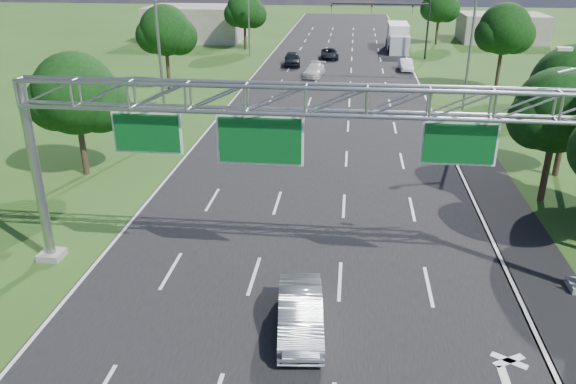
# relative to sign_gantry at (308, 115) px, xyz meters

# --- Properties ---
(ground) EXTENTS (220.00, 220.00, 0.00)m
(ground) POSITION_rel_sign_gantry_xyz_m (-0.33, 18.00, -6.89)
(ground) COLOR #274916
(ground) RESTS_ON ground
(road) EXTENTS (18.00, 180.00, 0.02)m
(road) POSITION_rel_sign_gantry_xyz_m (-0.33, 18.00, -6.89)
(road) COLOR black
(road) RESTS_ON ground
(road_flare) EXTENTS (3.00, 30.00, 0.02)m
(road_flare) POSITION_rel_sign_gantry_xyz_m (9.87, 2.00, -6.89)
(road_flare) COLOR black
(road_flare) RESTS_ON ground
(sign_gantry) EXTENTS (23.50, 1.00, 9.56)m
(sign_gantry) POSITION_rel_sign_gantry_xyz_m (0.00, 0.00, 0.00)
(sign_gantry) COLOR gray
(sign_gantry) RESTS_ON ground
(traffic_signal) EXTENTS (12.21, 0.24, 7.00)m
(traffic_signal) POSITION_rel_sign_gantry_xyz_m (7.15, 53.00, -1.72)
(traffic_signal) COLOR black
(traffic_signal) RESTS_ON ground
(streetlight_l_near) EXTENTS (2.97, 0.22, 10.16)m
(streetlight_l_near) POSITION_rel_sign_gantry_xyz_m (-11.63, 18.00, -1.31)
(streetlight_l_near) COLOR gray
(streetlight_l_near) RESTS_ON ground
(streetlight_l_far) EXTENTS (2.97, 0.22, 10.16)m
(streetlight_l_far) POSITION_rel_sign_gantry_xyz_m (-11.63, 53.00, -1.31)
(streetlight_l_far) COLOR gray
(streetlight_l_far) RESTS_ON ground
(streetlight_r_mid) EXTENTS (2.97, 0.22, 10.16)m
(streetlight_r_mid) POSITION_rel_sign_gantry_xyz_m (10.97, 28.00, -1.31)
(streetlight_r_mid) COLOR gray
(streetlight_r_mid) RESTS_ON ground
(tree_verge_la) EXTENTS (5.76, 4.80, 7.40)m
(tree_verge_la) POSITION_rel_sign_gantry_xyz_m (-14.25, 10.04, -2.13)
(tree_verge_la) COLOR #2D2116
(tree_verge_la) RESTS_ON ground
(tree_verge_lb) EXTENTS (5.76, 4.80, 8.06)m
(tree_verge_lb) POSITION_rel_sign_gantry_xyz_m (-16.25, 33.04, -1.48)
(tree_verge_lb) COLOR #2D2116
(tree_verge_lb) RESTS_ON ground
(tree_verge_lc) EXTENTS (5.76, 4.80, 7.62)m
(tree_verge_lc) POSITION_rel_sign_gantry_xyz_m (-13.25, 58.04, -1.92)
(tree_verge_lc) COLOR #2D2116
(tree_verge_lc) RESTS_ON ground
(tree_verge_rd) EXTENTS (5.76, 4.80, 8.28)m
(tree_verge_rd) POSITION_rel_sign_gantry_xyz_m (15.75, 36.04, -1.26)
(tree_verge_rd) COLOR #2D2116
(tree_verge_rd) RESTS_ON ground
(tree_verge_re) EXTENTS (5.76, 4.80, 7.84)m
(tree_verge_re) POSITION_rel_sign_gantry_xyz_m (13.75, 66.04, -1.70)
(tree_verge_re) COLOR #2D2116
(tree_verge_re) RESTS_ON ground
(building_left) EXTENTS (14.00, 10.00, 5.00)m
(building_left) POSITION_rel_sign_gantry_xyz_m (-22.33, 66.00, -4.39)
(building_left) COLOR gray
(building_left) RESTS_ON ground
(building_right) EXTENTS (12.00, 9.00, 4.00)m
(building_right) POSITION_rel_sign_gantry_xyz_m (23.67, 70.00, -4.89)
(building_right) COLOR gray
(building_right) RESTS_ON ground
(silver_sedan) EXTENTS (2.02, 4.61, 1.47)m
(silver_sedan) POSITION_rel_sign_gantry_xyz_m (0.14, -3.93, -6.15)
(silver_sedan) COLOR #9CA1A7
(silver_sedan) RESTS_ON ground
(car_queue_a) EXTENTS (2.47, 4.79, 1.33)m
(car_queue_a) POSITION_rel_sign_gantry_xyz_m (-2.49, 40.77, -6.23)
(car_queue_a) COLOR silver
(car_queue_a) RESTS_ON ground
(car_queue_b) EXTENTS (2.48, 4.69, 1.26)m
(car_queue_b) POSITION_rel_sign_gantry_xyz_m (-1.33, 51.93, -6.26)
(car_queue_b) COLOR black
(car_queue_b) RESTS_ON ground
(car_queue_c) EXTENTS (2.33, 4.80, 1.58)m
(car_queue_c) POSITION_rel_sign_gantry_xyz_m (-5.56, 46.72, -6.10)
(car_queue_c) COLOR black
(car_queue_c) RESTS_ON ground
(car_queue_d) EXTENTS (1.53, 3.93, 1.28)m
(car_queue_d) POSITION_rel_sign_gantry_xyz_m (7.67, 45.31, -6.25)
(car_queue_d) COLOR white
(car_queue_d) RESTS_ON ground
(box_truck) EXTENTS (2.82, 9.22, 3.49)m
(box_truck) POSITION_rel_sign_gantry_xyz_m (7.62, 59.68, -5.22)
(box_truck) COLOR white
(box_truck) RESTS_ON ground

